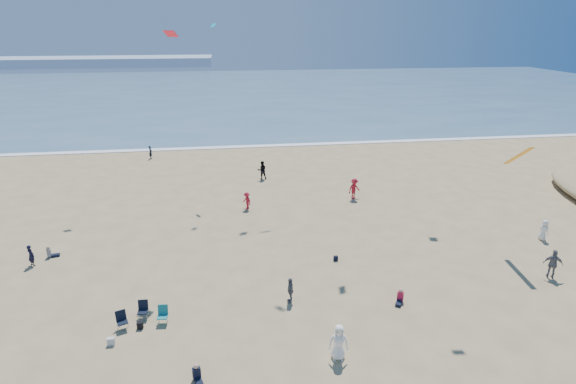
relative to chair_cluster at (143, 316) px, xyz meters
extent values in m
cube|color=#476B84|center=(5.53, 85.69, -0.47)|extent=(220.00, 100.00, 0.06)
cube|color=white|center=(5.53, 35.69, -0.46)|extent=(220.00, 1.20, 0.08)
cube|color=#7A8EA8|center=(-54.47, 160.69, 1.10)|extent=(110.00, 20.00, 3.20)
imported|color=slate|center=(7.97, 0.92, 0.27)|extent=(0.47, 0.94, 1.54)
imported|color=black|center=(8.21, 22.69, 0.45)|extent=(0.99, 0.81, 1.90)
imported|color=slate|center=(24.44, 1.27, 0.45)|extent=(1.19, 0.95, 1.90)
imported|color=#AE1825|center=(15.97, 16.10, 0.45)|extent=(1.40, 1.14, 1.89)
imported|color=black|center=(-8.17, 7.33, 0.23)|extent=(0.64, 0.60, 1.47)
imported|color=white|center=(9.55, -3.96, 0.42)|extent=(0.99, 0.75, 1.83)
imported|color=#B21928|center=(6.27, 15.00, 0.25)|extent=(0.99, 1.11, 1.49)
imported|color=black|center=(-4.09, 31.90, 0.26)|extent=(0.42, 0.59, 1.51)
imported|color=white|center=(27.39, 6.12, 0.28)|extent=(0.59, 0.82, 1.55)
cube|color=silver|center=(-1.31, -1.49, -0.30)|extent=(0.35, 0.20, 0.40)
cube|color=black|center=(-0.10, -0.37, -0.31)|extent=(0.30, 0.22, 0.38)
cube|color=black|center=(11.66, 5.19, -0.33)|extent=(0.28, 0.18, 0.34)
cube|color=red|center=(1.84, 8.23, 13.80)|extent=(0.90, 0.80, 0.38)
cube|color=#08C6E9|center=(4.15, 21.61, 14.23)|extent=(0.59, 0.75, 0.32)
cube|color=orange|center=(23.71, 5.38, 6.23)|extent=(0.35, 2.64, 1.87)
camera|label=1|loc=(4.84, -20.60, 14.36)|focal=28.00mm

